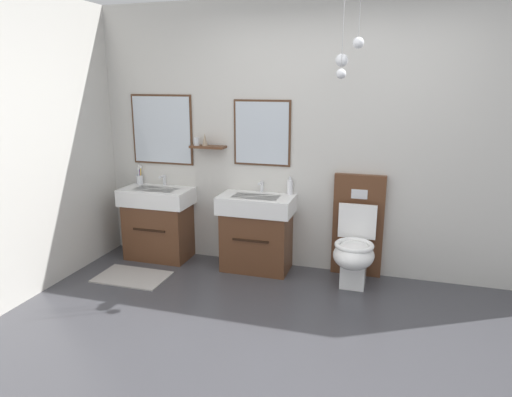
# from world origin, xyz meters

# --- Properties ---
(ground_plane) EXTENTS (6.25, 4.71, 0.10)m
(ground_plane) POSITION_xyz_m (0.00, 0.00, -0.05)
(ground_plane) COLOR #3D3D42
(ground_plane) RESTS_ON ground
(wall_back) EXTENTS (5.05, 0.63, 2.60)m
(wall_back) POSITION_xyz_m (-0.02, 1.69, 1.30)
(wall_back) COLOR beige
(wall_back) RESTS_ON ground
(bath_mat) EXTENTS (0.68, 0.44, 0.01)m
(bath_mat) POSITION_xyz_m (-1.79, 0.88, 0.01)
(bath_mat) COLOR #9E9993
(bath_mat) RESTS_ON ground
(vanity_sink_left) EXTENTS (0.73, 0.44, 0.76)m
(vanity_sink_left) POSITION_xyz_m (-1.79, 1.45, 0.40)
(vanity_sink_left) COLOR #56331E
(vanity_sink_left) RESTS_ON ground
(tap_on_left_sink) EXTENTS (0.03, 0.13, 0.11)m
(tap_on_left_sink) POSITION_xyz_m (-1.79, 1.61, 0.83)
(tap_on_left_sink) COLOR silver
(tap_on_left_sink) RESTS_ON vanity_sink_left
(vanity_sink_right) EXTENTS (0.73, 0.44, 0.76)m
(vanity_sink_right) POSITION_xyz_m (-0.70, 1.45, 0.40)
(vanity_sink_right) COLOR #56331E
(vanity_sink_right) RESTS_ON ground
(tap_on_right_sink) EXTENTS (0.03, 0.13, 0.11)m
(tap_on_right_sink) POSITION_xyz_m (-0.70, 1.61, 0.83)
(tap_on_right_sink) COLOR silver
(tap_on_right_sink) RESTS_ON vanity_sink_right
(toilet) EXTENTS (0.48, 0.63, 1.00)m
(toilet) POSITION_xyz_m (0.27, 1.43, 0.38)
(toilet) COLOR #56331E
(toilet) RESTS_ON ground
(toothbrush_cup) EXTENTS (0.07, 0.07, 0.21)m
(toothbrush_cup) POSITION_xyz_m (-2.08, 1.59, 0.82)
(toothbrush_cup) COLOR silver
(toothbrush_cup) RESTS_ON vanity_sink_left
(soap_dispenser) EXTENTS (0.06, 0.06, 0.18)m
(soap_dispenser) POSITION_xyz_m (-0.40, 1.60, 0.84)
(soap_dispenser) COLOR white
(soap_dispenser) RESTS_ON vanity_sink_right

